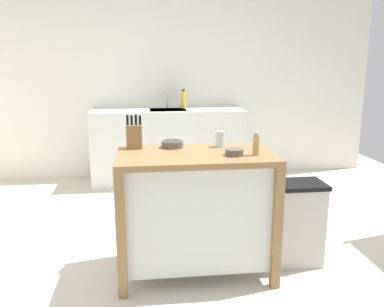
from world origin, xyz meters
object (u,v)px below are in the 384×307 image
pepper_grinder (256,144)px  trash_bin (298,223)px  kitchen_island (195,207)px  drinking_cup (220,139)px  sink_faucet (167,99)px  bowl_ceramic_small (172,144)px  bottle_hand_soap (183,99)px  bowl_ceramic_wide (234,152)px  knife_block (134,136)px

pepper_grinder → trash_bin: 0.76m
kitchen_island → pepper_grinder: size_ratio=6.58×
drinking_cup → sink_faucet: sink_faucet is taller
bowl_ceramic_small → drinking_cup: (0.35, -0.02, 0.03)m
bottle_hand_soap → bowl_ceramic_small: bearing=-97.8°
trash_bin → bowl_ceramic_small: bearing=170.3°
bowl_ceramic_wide → sink_faucet: sink_faucet is taller
knife_block → trash_bin: knife_block is taller
trash_bin → drinking_cup: bearing=166.6°
pepper_grinder → sink_faucet: (-0.44, 2.51, 0.06)m
kitchen_island → knife_block: bearing=153.7°
bowl_ceramic_small → bowl_ceramic_wide: size_ratio=1.30×
bowl_ceramic_wide → pepper_grinder: bearing=-4.8°
pepper_grinder → kitchen_island: bearing=164.2°
bowl_ceramic_small → sink_faucet: 2.20m
knife_block → drinking_cup: size_ratio=2.10×
knife_block → bowl_ceramic_small: size_ratio=1.54×
pepper_grinder → sink_faucet: bearing=100.0°
kitchen_island → trash_bin: bearing=3.2°
sink_faucet → drinking_cup: bearing=-83.5°
knife_block → bottle_hand_soap: 2.21m
kitchen_island → bowl_ceramic_wide: 0.49m
bowl_ceramic_small → trash_bin: 1.10m
bowl_ceramic_small → bottle_hand_soap: (0.29, 2.14, 0.11)m
bowl_ceramic_wide → trash_bin: bearing=15.0°
drinking_cup → bottle_hand_soap: bearing=91.4°
pepper_grinder → bottle_hand_soap: size_ratio=0.68×
kitchen_island → bowl_ceramic_wide: size_ratio=8.85×
knife_block → bowl_ceramic_small: 0.28m
kitchen_island → sink_faucet: size_ratio=4.86×
drinking_cup → bowl_ceramic_wide: bearing=-80.9°
drinking_cup → bottle_hand_soap: size_ratio=0.48×
sink_faucet → bottle_hand_soap: 0.21m
drinking_cup → bottle_hand_soap: (-0.05, 2.16, 0.08)m
drinking_cup → sink_faucet: bearing=96.5°
bowl_ceramic_wide → bottle_hand_soap: (-0.10, 2.44, 0.12)m
knife_block → trash_bin: size_ratio=0.38×
knife_block → bottle_hand_soap: (0.56, 2.14, 0.05)m
bowl_ceramic_wide → pepper_grinder: 0.15m
drinking_cup → pepper_grinder: (0.19, -0.29, 0.02)m
sink_faucet → trash_bin: bearing=-70.6°
kitchen_island → trash_bin: (0.78, 0.04, -0.18)m
pepper_grinder → sink_faucet: size_ratio=0.74×
trash_bin → sink_faucet: (-0.83, 2.35, 0.70)m
bowl_ceramic_small → sink_faucet: sink_faucet is taller
pepper_grinder → trash_bin: size_ratio=0.26×
bowl_ceramic_wide → drinking_cup: 0.28m
bowl_ceramic_small → bottle_hand_soap: 2.16m
knife_block → bowl_ceramic_small: (0.27, -0.01, -0.06)m
sink_faucet → bottle_hand_soap: size_ratio=0.92×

